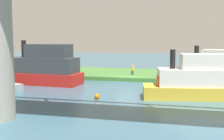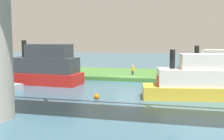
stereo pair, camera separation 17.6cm
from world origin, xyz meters
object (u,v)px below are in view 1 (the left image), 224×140
Objects in this scene: marker_buoy at (97,96)px; motorboat_white at (42,68)px; skiff_small at (195,80)px; person_on_bank at (132,70)px; houseboat_blue at (216,74)px; pontoon_yellow at (5,84)px; mooring_post at (204,76)px.

motorboat_white is at bearing -36.94° from marker_buoy.
person_on_bank is at bearing -56.81° from skiff_small.
skiff_small is at bearing 64.91° from houseboat_blue.
marker_buoy is at bearing 143.06° from motorboat_white.
pontoon_yellow is 4.86m from motorboat_white.
motorboat_white is at bearing 15.25° from mooring_post.
skiff_small is 18.02m from motorboat_white.
houseboat_blue reaches higher than person_on_bank.
skiff_small is at bearing 80.53° from mooring_post.
skiff_small is 18.03× the size of marker_buoy.
mooring_post is 23.28m from pontoon_yellow.
motorboat_white reaches higher than houseboat_blue.
mooring_post is 19.80m from motorboat_white.
person_on_bank is 0.14× the size of houseboat_blue.
marker_buoy is at bearing 86.86° from person_on_bank.
houseboat_blue reaches higher than skiff_small.
houseboat_blue is 19.28× the size of marker_buoy.
motorboat_white reaches higher than mooring_post.
pontoon_yellow is 8.45× the size of marker_buoy.
marker_buoy is at bearing 16.05° from skiff_small.
mooring_post reaches higher than marker_buoy.
person_on_bank is at bearing -13.96° from mooring_post.
skiff_small is at bearing 179.20° from pontoon_yellow.
person_on_bank is 9.60m from mooring_post.
pontoon_yellow is 0.47× the size of skiff_small.
marker_buoy is at bearing 49.81° from mooring_post.
marker_buoy is (8.51, 2.45, -1.39)m from skiff_small.
mooring_post is at bearing -164.75° from motorboat_white.
person_on_bank is 1.88× the size of mooring_post.
marker_buoy is (-8.98, 6.75, -1.70)m from motorboat_white.
motorboat_white is at bearing -119.63° from pontoon_yellow.
houseboat_blue is (-10.16, 6.63, 0.53)m from person_on_bank.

